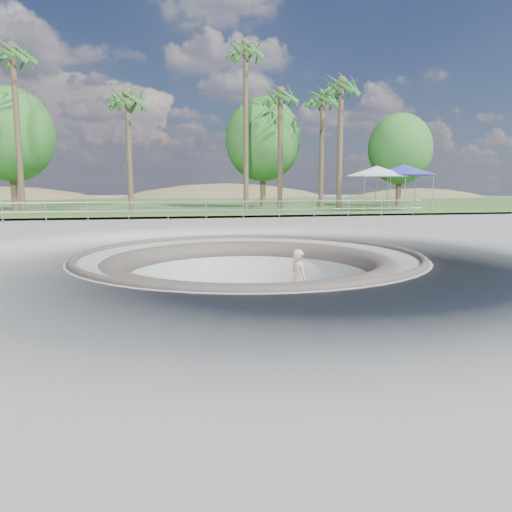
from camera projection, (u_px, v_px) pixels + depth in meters
The scene contains 18 objects.
ground at pixel (249, 255), 14.86m from camera, with size 180.00×180.00×0.00m, color gray.
skate_bowl at pixel (249, 315), 15.12m from camera, with size 14.00×14.00×4.10m.
grass_strip at pixel (182, 204), 47.78m from camera, with size 180.00×36.00×0.12m.
distant_hills at pixel (200, 248), 72.04m from camera, with size 103.20×45.00×28.60m.
safety_railing at pixel (206, 211), 26.39m from camera, with size 25.00×0.06×1.03m.
skateboard at pixel (298, 310), 15.68m from camera, with size 0.93×0.40×0.09m.
skater at pixel (298, 279), 15.54m from camera, with size 0.70×0.46×1.91m, color #D8B78C.
canopy_white at pixel (377, 171), 34.46m from camera, with size 6.06×6.06×3.06m.
canopy_blue at pixel (404, 170), 34.88m from camera, with size 6.26×6.26×3.19m.
palm_a at pixel (13, 58), 30.37m from camera, with size 2.60×2.60×10.93m.
palm_b at pixel (127, 100), 32.52m from camera, with size 2.60×2.60×8.62m.
palm_c at pixel (246, 55), 33.91m from camera, with size 2.60×2.60×12.14m.
palm_d at pixel (281, 99), 35.70m from camera, with size 2.60×2.60×9.29m.
palm_e at pixel (341, 89), 33.80m from camera, with size 2.60×2.60×9.62m.
palm_f at pixel (323, 101), 37.87m from camera, with size 2.60×2.60×9.45m.
bushy_tree_left at pixel (10, 135), 34.28m from camera, with size 5.90×5.36×8.51m.
bushy_tree_mid at pixel (263, 140), 39.65m from camera, with size 6.05×5.50×8.73m.
bushy_tree_right at pixel (400, 149), 41.61m from camera, with size 5.39×4.90×7.77m.
Camera 1 is at (-2.77, -14.45, 2.10)m, focal length 35.00 mm.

